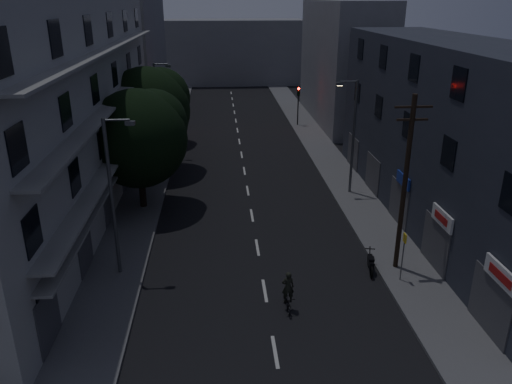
{
  "coord_description": "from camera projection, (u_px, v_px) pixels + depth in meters",
  "views": [
    {
      "loc": [
        -2.01,
        -14.2,
        13.26
      ],
      "look_at": [
        0.0,
        12.0,
        3.0
      ],
      "focal_mm": 35.0,
      "sensor_mm": 36.0,
      "label": 1
    }
  ],
  "objects": [
    {
      "name": "motorcycle",
      "position": [
        371.0,
        264.0,
        25.71
      ],
      "size": [
        0.58,
        1.8,
        1.16
      ],
      "rotation": [
        0.0,
        0.0,
        -0.18
      ],
      "color": "black",
      "rests_on": "ground"
    },
    {
      "name": "building_left",
      "position": [
        60.0,
        104.0,
        31.47
      ],
      "size": [
        7.0,
        36.0,
        14.0
      ],
      "color": "#A3A49F",
      "rests_on": "ground"
    },
    {
      "name": "building_far_end",
      "position": [
        229.0,
        52.0,
        81.35
      ],
      "size": [
        24.0,
        8.0,
        10.0
      ],
      "primitive_type": "cube",
      "color": "slate",
      "rests_on": "ground"
    },
    {
      "name": "sidewalk_right",
      "position": [
        333.0,
        166.0,
        41.88
      ],
      "size": [
        3.0,
        90.0,
        0.15
      ],
      "primitive_type": "cube",
      "color": "#565659",
      "rests_on": "ground"
    },
    {
      "name": "cyclist",
      "position": [
        288.0,
        297.0,
        22.5
      ],
      "size": [
        0.58,
        1.55,
        1.94
      ],
      "rotation": [
        0.0,
        0.0,
        0.03
      ],
      "color": "black",
      "rests_on": "ground"
    },
    {
      "name": "traffic_signal_far_right",
      "position": [
        298.0,
        98.0,
        54.1
      ],
      "size": [
        0.28,
        0.37,
        4.1
      ],
      "color": "black",
      "rests_on": "sidewalk_right"
    },
    {
      "name": "utility_pole",
      "position": [
        405.0,
        182.0,
        24.37
      ],
      "size": [
        1.8,
        0.24,
        9.0
      ],
      "color": "black",
      "rests_on": "sidewalk_right"
    },
    {
      "name": "street_lamp_right",
      "position": [
        352.0,
        132.0,
        34.5
      ],
      "size": [
        1.51,
        0.25,
        8.0
      ],
      "color": "#52555A",
      "rests_on": "sidewalk_right"
    },
    {
      "name": "ground",
      "position": [
        244.0,
        169.0,
        41.37
      ],
      "size": [
        160.0,
        160.0,
        0.0
      ],
      "primitive_type": "plane",
      "color": "black",
      "rests_on": "ground"
    },
    {
      "name": "building_right",
      "position": [
        452.0,
        136.0,
        30.01
      ],
      "size": [
        6.19,
        28.0,
        11.0
      ],
      "color": "#292D38",
      "rests_on": "ground"
    },
    {
      "name": "tree_mid",
      "position": [
        148.0,
        107.0,
        38.88
      ],
      "size": [
        6.72,
        6.72,
        8.26
      ],
      "color": "black",
      "rests_on": "sidewalk_left"
    },
    {
      "name": "street_lamp_left_near",
      "position": [
        114.0,
        191.0,
        23.98
      ],
      "size": [
        1.51,
        0.25,
        8.0
      ],
      "color": "#56595E",
      "rests_on": "sidewalk_left"
    },
    {
      "name": "sidewalk_left",
      "position": [
        153.0,
        170.0,
        40.81
      ],
      "size": [
        3.0,
        90.0,
        0.15
      ],
      "primitive_type": "cube",
      "color": "#565659",
      "rests_on": "ground"
    },
    {
      "name": "building_far_left",
      "position": [
        132.0,
        45.0,
        58.97
      ],
      "size": [
        6.0,
        20.0,
        16.0
      ],
      "primitive_type": "cube",
      "color": "slate",
      "rests_on": "ground"
    },
    {
      "name": "tree_far",
      "position": [
        158.0,
        101.0,
        46.9
      ],
      "size": [
        5.26,
        5.26,
        6.5
      ],
      "color": "black",
      "rests_on": "sidewalk_left"
    },
    {
      "name": "street_lamp_left_far",
      "position": [
        158.0,
        105.0,
        43.13
      ],
      "size": [
        1.51,
        0.25,
        8.0
      ],
      "color": "#55585C",
      "rests_on": "sidewalk_left"
    },
    {
      "name": "bus_stop_sign",
      "position": [
        404.0,
        248.0,
        24.22
      ],
      "size": [
        0.06,
        0.35,
        2.52
      ],
      "color": "#595B60",
      "rests_on": "sidewalk_right"
    },
    {
      "name": "building_far_right",
      "position": [
        342.0,
        63.0,
        55.65
      ],
      "size": [
        6.0,
        20.0,
        13.0
      ],
      "primitive_type": "cube",
      "color": "slate",
      "rests_on": "ground"
    },
    {
      "name": "tree_near",
      "position": [
        139.0,
        135.0,
        31.93
      ],
      "size": [
        6.37,
        6.37,
        7.86
      ],
      "color": "black",
      "rests_on": "sidewalk_left"
    },
    {
      "name": "lane_markings",
      "position": [
        240.0,
        148.0,
        47.17
      ],
      "size": [
        0.15,
        60.5,
        0.01
      ],
      "color": "beige",
      "rests_on": "ground"
    },
    {
      "name": "traffic_signal_far_left",
      "position": [
        177.0,
        99.0,
        53.65
      ],
      "size": [
        0.28,
        0.37,
        4.1
      ],
      "color": "black",
      "rests_on": "sidewalk_left"
    }
  ]
}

